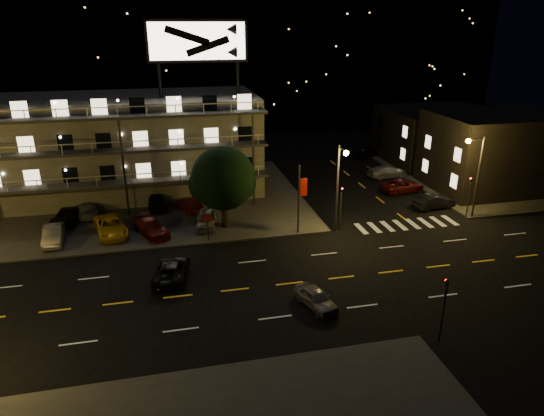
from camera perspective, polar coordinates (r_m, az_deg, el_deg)
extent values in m
plane|color=black|center=(35.30, -1.12, -9.23)|extent=(140.00, 140.00, 0.00)
cube|color=#383936|center=(53.51, -20.54, 0.32)|extent=(44.00, 24.00, 0.15)
cube|color=#383936|center=(64.06, 22.17, 3.41)|extent=(16.00, 24.00, 0.15)
cube|color=gray|center=(55.50, -16.62, 6.84)|extent=(28.00, 12.00, 10.00)
cube|color=gray|center=(54.53, -17.20, 12.19)|extent=(28.00, 12.00, 0.50)
cube|color=#383936|center=(49.35, -16.78, 2.87)|extent=(28.00, 1.80, 0.25)
cube|color=#383936|center=(48.50, -17.18, 6.46)|extent=(28.00, 1.80, 0.25)
cube|color=#383936|center=(47.84, -17.59, 10.16)|extent=(28.00, 1.80, 0.25)
cylinder|color=black|center=(52.16, -13.06, 14.43)|extent=(0.36, 0.36, 3.50)
cylinder|color=black|center=(52.79, -4.07, 14.97)|extent=(0.36, 0.36, 3.50)
cube|color=black|center=(52.06, -8.78, 18.85)|extent=(10.20, 0.50, 4.20)
cube|color=beige|center=(51.76, -8.75, 18.84)|extent=(9.60, 0.06, 3.60)
cube|color=black|center=(59.92, 24.82, 6.04)|extent=(14.00, 10.00, 8.50)
cube|color=black|center=(69.69, 18.90, 8.09)|extent=(14.00, 12.00, 7.00)
cube|color=black|center=(100.22, -9.77, 17.46)|extent=(120.00, 20.00, 24.00)
cylinder|color=#2D2D30|center=(43.13, 7.68, 2.20)|extent=(0.20, 0.20, 8.00)
cylinder|color=#2D2D30|center=(41.34, 8.32, 6.84)|extent=(0.12, 1.80, 0.12)
sphere|color=yellow|center=(40.65, 8.71, 6.42)|extent=(0.44, 0.44, 0.44)
cylinder|color=#2D2D30|center=(49.65, 23.05, 3.20)|extent=(0.20, 0.20, 8.00)
cylinder|color=#2D2D30|center=(48.26, 22.91, 7.45)|extent=(1.80, 0.12, 0.12)
sphere|color=yellow|center=(47.83, 22.11, 7.32)|extent=(0.44, 0.44, 0.44)
cylinder|color=#2D2D30|center=(44.23, 8.07, -0.37)|extent=(0.14, 0.14, 3.60)
imported|color=black|center=(43.45, 8.22, 2.45)|extent=(0.20, 0.16, 1.00)
sphere|color=#FF0C0C|center=(43.37, 8.27, 2.28)|extent=(0.14, 0.14, 0.14)
cylinder|color=#2D2D30|center=(30.67, 19.41, -11.75)|extent=(0.14, 0.14, 3.60)
imported|color=black|center=(29.54, 19.95, -7.98)|extent=(0.20, 0.16, 1.00)
sphere|color=#FF0C0C|center=(29.67, 19.80, -8.04)|extent=(0.14, 0.14, 0.14)
cylinder|color=#2D2D30|center=(50.18, 22.11, 0.86)|extent=(0.14, 0.14, 3.60)
imported|color=black|center=(49.49, 22.47, 3.36)|extent=(0.16, 0.20, 1.00)
sphere|color=#FF0C0C|center=(49.45, 22.34, 3.24)|extent=(0.14, 0.14, 0.14)
cylinder|color=#2D2D30|center=(42.43, 3.14, 0.90)|extent=(0.16, 0.16, 6.40)
cube|color=#A7130B|center=(42.16, 3.77, 2.47)|extent=(0.60, 0.04, 1.60)
cylinder|color=#2D2D30|center=(42.05, -7.55, -2.54)|extent=(0.08, 0.08, 2.20)
cylinder|color=#A7130B|center=(41.60, -7.61, -1.24)|extent=(0.91, 0.04, 0.91)
cylinder|color=black|center=(44.48, -5.63, -0.58)|extent=(0.55, 0.55, 2.65)
sphere|color=black|center=(43.38, -5.78, 3.48)|extent=(5.73, 5.73, 5.73)
sphere|color=black|center=(43.87, -7.54, 2.70)|extent=(3.53, 3.53, 3.53)
sphere|color=black|center=(43.25, -4.09, 2.87)|extent=(3.31, 3.31, 3.31)
imported|color=gray|center=(45.28, -24.35, -2.90)|extent=(1.82, 4.39, 1.41)
imported|color=yellow|center=(45.20, -18.44, -2.05)|extent=(3.62, 5.77, 1.49)
imported|color=#5C110D|center=(44.14, -13.98, -2.22)|extent=(3.60, 5.02, 1.35)
imported|color=gray|center=(44.87, -7.75, -1.28)|extent=(2.34, 4.58, 1.49)
imported|color=black|center=(49.54, -22.86, -0.73)|extent=(2.83, 5.01, 1.32)
imported|color=gray|center=(50.35, -20.95, -0.12)|extent=(2.73, 4.78, 1.31)
imported|color=black|center=(50.30, -13.41, 0.85)|extent=(1.91, 4.56, 1.54)
imported|color=#5C110D|center=(48.94, -9.74, 0.44)|extent=(2.72, 4.32, 1.35)
imported|color=black|center=(51.89, 18.51, 0.71)|extent=(4.59, 2.16, 1.45)
imported|color=#5C110D|center=(56.08, 15.10, 2.56)|extent=(5.39, 3.22, 1.40)
imported|color=gray|center=(60.93, 13.41, 4.19)|extent=(5.01, 2.28, 1.42)
imported|color=black|center=(69.88, 11.15, 6.54)|extent=(4.78, 3.36, 1.51)
imported|color=gray|center=(32.90, 5.20, -10.52)|extent=(2.49, 3.93, 1.25)
imported|color=black|center=(36.84, -11.77, -7.11)|extent=(3.18, 5.29, 1.38)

